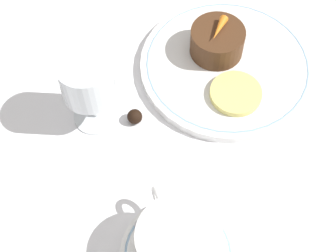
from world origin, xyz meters
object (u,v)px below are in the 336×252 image
at_px(dinner_plate, 228,67).
at_px(dessert_cake, 217,41).
at_px(wine_glass, 88,84).
at_px(coffee_cup, 178,243).

height_order(dinner_plate, dessert_cake, dessert_cake).
bearing_deg(dinner_plate, wine_glass, 89.85).
relative_size(dinner_plate, dessert_cake, 3.25).
distance_m(dinner_plate, dessert_cake, 0.04).
xyz_separation_m(dinner_plate, wine_glass, (0.00, 0.22, 0.07)).
relative_size(dinner_plate, coffee_cup, 2.13).
bearing_deg(dinner_plate, dessert_cake, 9.02).
height_order(dinner_plate, wine_glass, wine_glass).
distance_m(coffee_cup, wine_glass, 0.23).
relative_size(coffee_cup, dessert_cake, 1.53).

